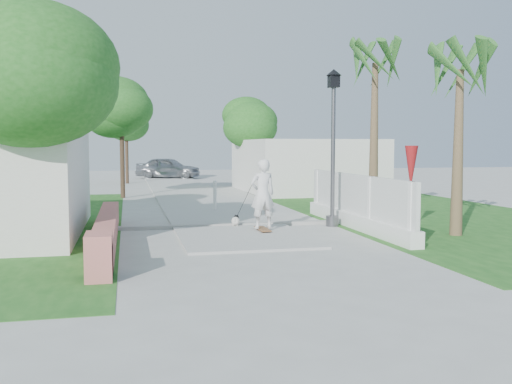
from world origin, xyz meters
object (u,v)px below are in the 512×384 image
object	(u,v)px
patio_umbrella	(411,168)
bollard	(215,195)
dog	(236,221)
skateboarder	(255,197)
street_lamp	(333,141)
parked_car	(168,168)

from	to	relation	value
patio_umbrella	bollard	bearing A→B (deg)	129.91
dog	skateboarder	bearing A→B (deg)	-49.42
street_lamp	skateboarder	world-z (taller)	street_lamp
skateboarder	patio_umbrella	bearing A→B (deg)	167.40
bollard	skateboarder	xyz separation A→B (m)	(0.32, -5.02, 0.34)
bollard	dog	size ratio (longest dim) A/B	2.18
bollard	parked_car	distance (m)	20.64
patio_umbrella	parked_car	distance (m)	26.58
street_lamp	dog	bearing A→B (deg)	172.55
skateboarder	dog	bearing A→B (deg)	-73.59
patio_umbrella	street_lamp	bearing A→B (deg)	152.24
parked_car	skateboarder	bearing A→B (deg)	-156.70
street_lamp	bollard	xyz separation A→B (m)	(-2.70, 4.50, -1.84)
bollard	patio_umbrella	xyz separation A→B (m)	(4.60, -5.50, 1.10)
skateboarder	parked_car	bearing A→B (deg)	-95.09
bollard	parked_car	world-z (taller)	parked_car
street_lamp	parked_car	distance (m)	25.35
skateboarder	parked_car	size ratio (longest dim) A/B	0.44
dog	parked_car	distance (m)	24.78
skateboarder	dog	size ratio (longest dim) A/B	3.89
street_lamp	parked_car	size ratio (longest dim) A/B	1.00
street_lamp	dog	xyz separation A→B (m)	(-2.74, 0.36, -2.23)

